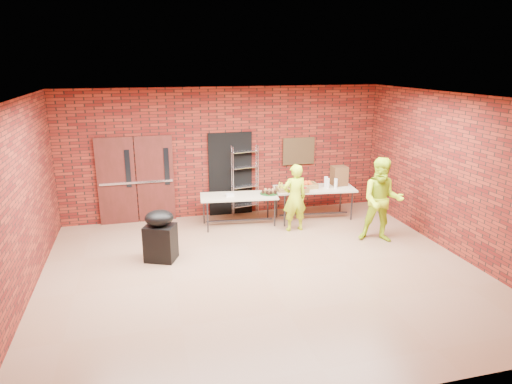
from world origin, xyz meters
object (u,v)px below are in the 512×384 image
volunteer_man (382,200)px  coffee_dispenser (339,176)px  table_right (314,190)px  wire_rack (245,181)px  volunteer_woman (295,198)px  table_left (239,198)px  covered_grill (160,235)px

volunteer_man → coffee_dispenser: bearing=120.0°
table_right → coffee_dispenser: (0.69, 0.11, 0.30)m
wire_rack → volunteer_woman: wire_rack is taller
table_left → table_right: (1.89, -0.03, 0.06)m
table_right → wire_rack: bearing=160.7°
wire_rack → covered_grill: 3.23m
table_left → covered_grill: 2.48m
table_left → coffee_dispenser: size_ratio=3.94×
coffee_dispenser → volunteer_man: volunteer_man is taller
volunteer_man → table_left: bearing=172.2°
wire_rack → volunteer_man: bearing=-57.3°
wire_rack → volunteer_woman: bearing=-70.7°
volunteer_woman → volunteer_man: bearing=142.7°
coffee_dispenser → volunteer_woman: volunteer_woman is taller
volunteer_woman → volunteer_man: volunteer_man is taller
table_right → volunteer_man: bearing=-56.5°
table_left → volunteer_man: 3.26m
wire_rack → covered_grill: wire_rack is taller
wire_rack → table_left: wire_rack is taller
wire_rack → table_right: wire_rack is taller
volunteer_woman → table_left: bearing=-32.6°
covered_grill → volunteer_man: (4.67, -0.18, 0.41)m
volunteer_man → table_right: bearing=141.3°
wire_rack → table_left: bearing=-125.4°
table_left → volunteer_woman: (1.16, -0.66, 0.11)m
coffee_dispenser → covered_grill: bearing=-160.1°
wire_rack → covered_grill: size_ratio=1.73×
table_left → wire_rack: bearing=73.2°
table_right → covered_grill: 4.11m
wire_rack → table_left: 0.83m
table_right → volunteer_man: volunteer_man is taller
table_right → coffee_dispenser: 0.76m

